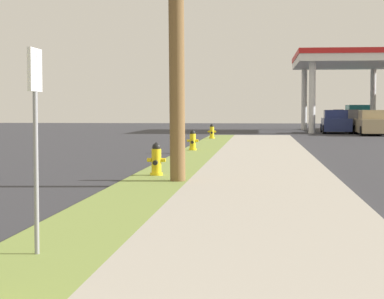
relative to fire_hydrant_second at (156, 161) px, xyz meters
The scene contains 7 objects.
fire_hydrant_second is the anchor object (origin of this frame).
fire_hydrant_third 9.82m from the fire_hydrant_second, 90.74° to the left, with size 0.42×0.37×0.74m.
fire_hydrant_fourth 20.24m from the fire_hydrant_second, 90.42° to the left, with size 0.42×0.38×0.74m.
street_sign_post 8.77m from the fire_hydrant_second, 89.65° to the right, with size 0.05×0.36×2.12m.
car_tan_by_near_pump 30.38m from the fire_hydrant_second, 72.13° to the left, with size 2.03×4.54×1.57m.
car_navy_by_far_pump 33.26m from the fire_hydrant_second, 77.09° to the left, with size 2.11×4.57×1.57m.
truck_teal_at_forecourt 44.09m from the fire_hydrant_second, 76.64° to the left, with size 2.34×5.48×1.97m.
Camera 1 is at (2.92, -0.96, 1.62)m, focal length 65.54 mm.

